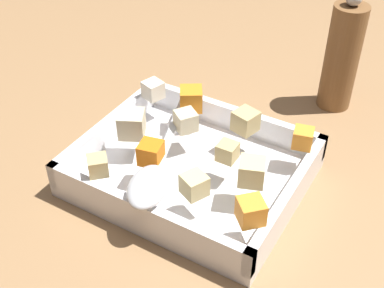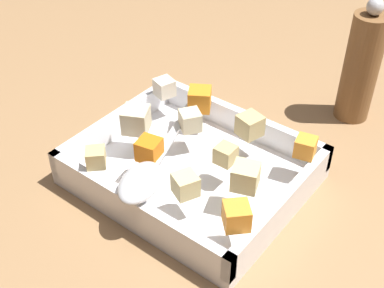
# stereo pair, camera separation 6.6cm
# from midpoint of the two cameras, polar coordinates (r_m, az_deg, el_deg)

# --- Properties ---
(ground_plane) EXTENTS (4.00, 4.00, 0.00)m
(ground_plane) POSITION_cam_midpoint_polar(r_m,az_deg,el_deg) (0.70, -3.84, -3.95)
(ground_plane) COLOR #936D47
(baking_dish) EXTENTS (0.28, 0.24, 0.05)m
(baking_dish) POSITION_cam_midpoint_polar(r_m,az_deg,el_deg) (0.69, -2.74, -3.11)
(baking_dish) COLOR silver
(baking_dish) RESTS_ON ground_plane
(carrot_chunk_heap_top) EXTENTS (0.03, 0.03, 0.03)m
(carrot_chunk_heap_top) POSITION_cam_midpoint_polar(r_m,az_deg,el_deg) (0.64, -7.50, -1.10)
(carrot_chunk_heap_top) COLOR orange
(carrot_chunk_heap_top) RESTS_ON baking_dish
(carrot_chunk_far_right) EXTENTS (0.04, 0.04, 0.03)m
(carrot_chunk_far_right) POSITION_cam_midpoint_polar(r_m,az_deg,el_deg) (0.73, -2.69, 4.92)
(carrot_chunk_far_right) COLOR orange
(carrot_chunk_far_right) RESTS_ON baking_dish
(carrot_chunk_under_handle) EXTENTS (0.03, 0.03, 0.03)m
(carrot_chunk_under_handle) POSITION_cam_midpoint_polar(r_m,az_deg,el_deg) (0.67, 9.45, 0.56)
(carrot_chunk_under_handle) COLOR orange
(carrot_chunk_under_handle) RESTS_ON baking_dish
(carrot_chunk_corner_se) EXTENTS (0.04, 0.04, 0.03)m
(carrot_chunk_corner_se) POSITION_cam_midpoint_polar(r_m,az_deg,el_deg) (0.56, 3.20, -7.55)
(carrot_chunk_corner_se) COLOR orange
(carrot_chunk_corner_se) RESTS_ON baking_dish
(potato_chunk_front_center) EXTENTS (0.04, 0.04, 0.03)m
(potato_chunk_front_center) POSITION_cam_midpoint_polar(r_m,az_deg,el_deg) (0.69, -3.41, 2.48)
(potato_chunk_front_center) COLOR beige
(potato_chunk_front_center) RESTS_ON baking_dish
(potato_chunk_back_center) EXTENTS (0.02, 0.02, 0.02)m
(potato_chunk_back_center) POSITION_cam_midpoint_polar(r_m,az_deg,el_deg) (0.64, 1.02, -0.96)
(potato_chunk_back_center) COLOR tan
(potato_chunk_back_center) RESTS_ON baking_dish
(potato_chunk_corner_nw) EXTENTS (0.04, 0.04, 0.03)m
(potato_chunk_corner_nw) POSITION_cam_midpoint_polar(r_m,az_deg,el_deg) (0.69, 3.23, 2.44)
(potato_chunk_corner_nw) COLOR tan
(potato_chunk_corner_nw) RESTS_ON baking_dish
(potato_chunk_far_left) EXTENTS (0.04, 0.04, 0.03)m
(potato_chunk_far_left) POSITION_cam_midpoint_polar(r_m,az_deg,el_deg) (0.61, 3.57, -3.20)
(potato_chunk_far_left) COLOR #E0CC89
(potato_chunk_far_left) RESTS_ON baking_dish
(potato_chunk_mid_right) EXTENTS (0.04, 0.04, 0.03)m
(potato_chunk_mid_right) POSITION_cam_midpoint_polar(r_m,az_deg,el_deg) (0.59, -2.92, -4.67)
(potato_chunk_mid_right) COLOR #E0CC89
(potato_chunk_mid_right) RESTS_ON baking_dish
(potato_chunk_near_right) EXTENTS (0.03, 0.03, 0.02)m
(potato_chunk_near_right) POSITION_cam_midpoint_polar(r_m,az_deg,el_deg) (0.64, -13.27, -2.45)
(potato_chunk_near_right) COLOR tan
(potato_chunk_near_right) RESTS_ON baking_dish
(potato_chunk_mid_left) EXTENTS (0.05, 0.05, 0.03)m
(potato_chunk_mid_left) POSITION_cam_midpoint_polar(r_m,az_deg,el_deg) (0.69, -9.42, 2.08)
(potato_chunk_mid_left) COLOR beige
(potato_chunk_mid_left) RESTS_ON baking_dish
(parsnip_chunk_corner_sw) EXTENTS (0.03, 0.03, 0.03)m
(parsnip_chunk_corner_sw) POSITION_cam_midpoint_polar(r_m,az_deg,el_deg) (0.76, -6.80, 5.88)
(parsnip_chunk_corner_sw) COLOR silver
(parsnip_chunk_corner_sw) RESTS_ON baking_dish
(serving_spoon) EXTENTS (0.11, 0.25, 0.02)m
(serving_spoon) POSITION_cam_midpoint_polar(r_m,az_deg,el_deg) (0.61, -7.61, -3.99)
(serving_spoon) COLOR silver
(serving_spoon) RESTS_ON baking_dish
(pepper_mill) EXTENTS (0.05, 0.05, 0.19)m
(pepper_mill) POSITION_cam_midpoint_polar(r_m,az_deg,el_deg) (0.82, 14.03, 9.30)
(pepper_mill) COLOR brown
(pepper_mill) RESTS_ON ground_plane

